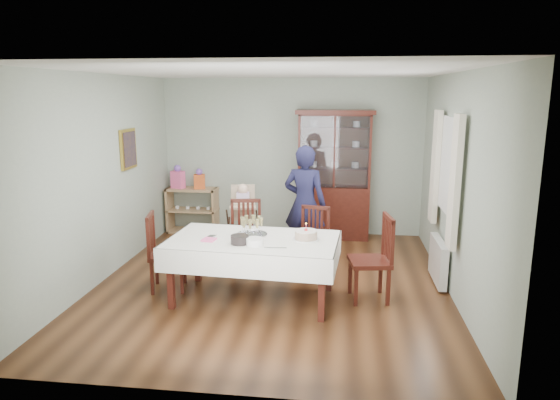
% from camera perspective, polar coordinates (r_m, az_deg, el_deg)
% --- Properties ---
extents(floor, '(5.00, 5.00, 0.00)m').
position_cam_1_polar(floor, '(6.65, -0.92, -9.47)').
color(floor, '#593319').
rests_on(floor, ground).
extents(room_shell, '(5.00, 5.00, 5.00)m').
position_cam_1_polar(room_shell, '(6.75, -0.34, 5.80)').
color(room_shell, '#9EAA99').
rests_on(room_shell, floor).
extents(dining_table, '(2.07, 1.28, 0.76)m').
position_cam_1_polar(dining_table, '(6.05, -3.04, -7.86)').
color(dining_table, '#451A11').
rests_on(dining_table, floor).
extents(china_cabinet, '(1.30, 0.48, 2.18)m').
position_cam_1_polar(china_cabinet, '(8.49, 6.20, 3.09)').
color(china_cabinet, '#451A11').
rests_on(china_cabinet, floor).
extents(sideboard, '(0.90, 0.38, 0.80)m').
position_cam_1_polar(sideboard, '(9.04, -9.96, -1.14)').
color(sideboard, tan).
rests_on(sideboard, floor).
extents(picture_frame, '(0.04, 0.48, 0.58)m').
position_cam_1_polar(picture_frame, '(7.62, -16.94, 5.60)').
color(picture_frame, gold).
rests_on(picture_frame, room_shell).
extents(window, '(0.04, 1.02, 1.22)m').
position_cam_1_polar(window, '(6.63, 18.83, 3.68)').
color(window, white).
rests_on(window, room_shell).
extents(curtain_left, '(0.07, 0.30, 1.55)m').
position_cam_1_polar(curtain_left, '(6.03, 19.36, 1.89)').
color(curtain_left, silver).
rests_on(curtain_left, room_shell).
extents(curtain_right, '(0.07, 0.30, 1.55)m').
position_cam_1_polar(curtain_right, '(7.23, 17.34, 3.64)').
color(curtain_right, silver).
rests_on(curtain_right, room_shell).
extents(radiator, '(0.10, 0.80, 0.55)m').
position_cam_1_polar(radiator, '(6.90, 17.62, -6.61)').
color(radiator, white).
rests_on(radiator, floor).
extents(chair_far_left, '(0.51, 0.51, 0.99)m').
position_cam_1_polar(chair_far_left, '(7.01, -3.92, -5.79)').
color(chair_far_left, '#451A11').
rests_on(chair_far_left, floor).
extents(chair_far_right, '(0.50, 0.50, 0.93)m').
position_cam_1_polar(chair_far_right, '(6.87, 3.65, -6.32)').
color(chair_far_right, '#451A11').
rests_on(chair_far_right, floor).
extents(chair_end_left, '(0.52, 0.52, 0.98)m').
position_cam_1_polar(chair_end_left, '(6.54, -12.78, -7.46)').
color(chair_end_left, '#451A11').
rests_on(chair_end_left, floor).
extents(chair_end_right, '(0.54, 0.54, 1.04)m').
position_cam_1_polar(chair_end_right, '(6.16, 10.31, -8.42)').
color(chair_end_right, '#451A11').
rests_on(chair_end_right, floor).
extents(woman, '(0.70, 0.54, 1.72)m').
position_cam_1_polar(woman, '(7.30, 2.85, -0.44)').
color(woman, black).
rests_on(woman, floor).
extents(high_chair, '(0.57, 0.57, 1.11)m').
position_cam_1_polar(high_chair, '(7.69, -4.20, -3.11)').
color(high_chair, black).
rests_on(high_chair, floor).
extents(champagne_tray, '(0.38, 0.38, 0.23)m').
position_cam_1_polar(champagne_tray, '(6.05, -3.24, -3.42)').
color(champagne_tray, silver).
rests_on(champagne_tray, dining_table).
extents(birthday_cake, '(0.31, 0.31, 0.21)m').
position_cam_1_polar(birthday_cake, '(5.87, 2.99, -4.06)').
color(birthday_cake, white).
rests_on(birthday_cake, dining_table).
extents(plate_stack_dark, '(0.24, 0.24, 0.10)m').
position_cam_1_polar(plate_stack_dark, '(5.74, -4.62, -4.52)').
color(plate_stack_dark, black).
rests_on(plate_stack_dark, dining_table).
extents(plate_stack_white, '(0.23, 0.23, 0.08)m').
position_cam_1_polar(plate_stack_white, '(5.67, -2.90, -4.79)').
color(plate_stack_white, white).
rests_on(plate_stack_white, dining_table).
extents(napkin_stack, '(0.17, 0.17, 0.02)m').
position_cam_1_polar(napkin_stack, '(5.91, -8.14, -4.51)').
color(napkin_stack, '#FB5C9C').
rests_on(napkin_stack, dining_table).
extents(cutlery, '(0.14, 0.17, 0.01)m').
position_cam_1_polar(cutlery, '(6.06, -8.25, -4.14)').
color(cutlery, silver).
rests_on(cutlery, dining_table).
extents(cake_knife, '(0.25, 0.03, 0.01)m').
position_cam_1_polar(cake_knife, '(5.58, -0.54, -5.47)').
color(cake_knife, silver).
rests_on(cake_knife, dining_table).
extents(gift_bag_pink, '(0.26, 0.20, 0.41)m').
position_cam_1_polar(gift_bag_pink, '(8.98, -11.60, 2.50)').
color(gift_bag_pink, '#FB5C9C').
rests_on(gift_bag_pink, sideboard).
extents(gift_bag_orange, '(0.22, 0.18, 0.36)m').
position_cam_1_polar(gift_bag_orange, '(8.87, -9.20, 2.31)').
color(gift_bag_orange, '#DC5722').
rests_on(gift_bag_orange, sideboard).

